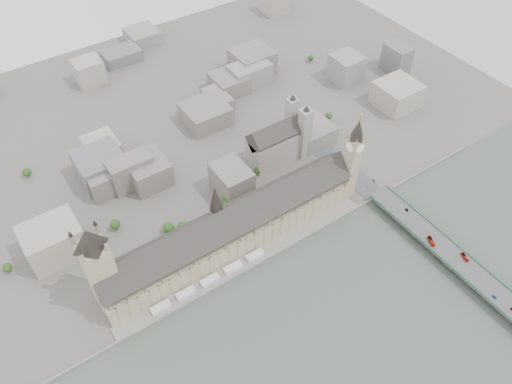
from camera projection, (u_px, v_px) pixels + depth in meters
ground at (242, 258)px, 478.65m from camera, size 900.00×900.00×0.00m
embankment_wall at (251, 267)px, 469.07m from camera, size 600.00×1.50×3.00m
river_terrace at (247, 262)px, 473.68m from camera, size 270.00×15.00×2.00m
terrace_tents at (210, 280)px, 456.44m from camera, size 118.00×7.00×4.00m
palace_of_westminster at (231, 229)px, 473.21m from camera, size 265.00×40.73×55.44m
elizabeth_tower at (353, 154)px, 493.65m from camera, size 17.00×17.00×107.50m
victoria_tower at (98, 265)px, 406.27m from camera, size 30.00×30.00×100.00m
central_tower at (216, 205)px, 447.22m from camera, size 13.00×13.00×48.00m
westminster_bridge at (430, 239)px, 487.53m from camera, size 25.00×325.00×10.25m
bridge_parapets at (468, 267)px, 458.21m from camera, size 25.00×235.00×1.15m
westminster_abbey at (279, 141)px, 556.57m from camera, size 68.00×36.00×64.00m
city_skyline_inland at (132, 111)px, 603.30m from camera, size 720.00×360.00×38.00m
park_trees at (202, 217)px, 503.26m from camera, size 110.00×30.00×15.00m
red_bus_north at (431, 241)px, 477.19m from camera, size 7.62×12.36×3.41m
red_bus_south at (465, 257)px, 464.79m from camera, size 5.67×10.76×2.93m
car_blue at (495, 297)px, 436.47m from camera, size 2.01×4.40×1.46m
car_silver at (407, 210)px, 505.69m from camera, size 2.54×4.20×1.31m
car_approach at (374, 181)px, 533.76m from camera, size 2.95×4.97×1.35m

